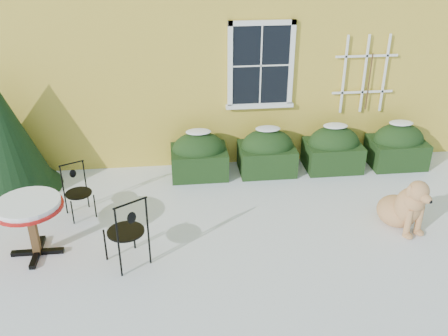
{
  "coord_description": "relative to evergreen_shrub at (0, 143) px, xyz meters",
  "views": [
    {
      "loc": [
        -0.78,
        -5.93,
        4.45
      ],
      "look_at": [
        0.0,
        1.0,
        0.9
      ],
      "focal_mm": 40.0,
      "sensor_mm": 36.0,
      "label": 1
    }
  ],
  "objects": [
    {
      "name": "hedge_row",
      "position": [
        5.41,
        0.18,
        -0.51
      ],
      "size": [
        4.95,
        0.8,
        0.91
      ],
      "color": "black",
      "rests_on": "ground"
    },
    {
      "name": "ground",
      "position": [
        3.76,
        -2.37,
        -0.91
      ],
      "size": [
        80.0,
        80.0,
        0.0
      ],
      "primitive_type": "plane",
      "color": "white",
      "rests_on": "ground"
    },
    {
      "name": "evergreen_shrub",
      "position": [
        0.0,
        0.0,
        0.0
      ],
      "size": [
        1.86,
        1.86,
        2.26
      ],
      "rotation": [
        0.0,
        0.0,
        -0.03
      ],
      "color": "black",
      "rests_on": "ground"
    },
    {
      "name": "bistro_table",
      "position": [
        0.93,
        -2.07,
        -0.16
      ],
      "size": [
        0.96,
        0.96,
        0.89
      ],
      "rotation": [
        0.0,
        0.0,
        -0.32
      ],
      "color": "black",
      "rests_on": "ground"
    },
    {
      "name": "dog",
      "position": [
        6.53,
        -2.0,
        -0.53
      ],
      "size": [
        0.77,
        1.06,
        0.95
      ],
      "rotation": [
        0.0,
        0.0,
        0.31
      ],
      "color": "tan",
      "rests_on": "ground"
    },
    {
      "name": "patio_chair_near",
      "position": [
        2.29,
        -2.44,
        -0.36
      ],
      "size": [
        0.67,
        0.66,
        1.1
      ],
      "rotation": [
        0.0,
        0.0,
        3.69
      ],
      "color": "black",
      "rests_on": "ground"
    },
    {
      "name": "patio_chair_far",
      "position": [
        1.4,
        -1.03,
        -0.46
      ],
      "size": [
        0.53,
        0.52,
        0.89
      ],
      "rotation": [
        0.0,
        0.0,
        0.45
      ],
      "color": "black",
      "rests_on": "ground"
    }
  ]
}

